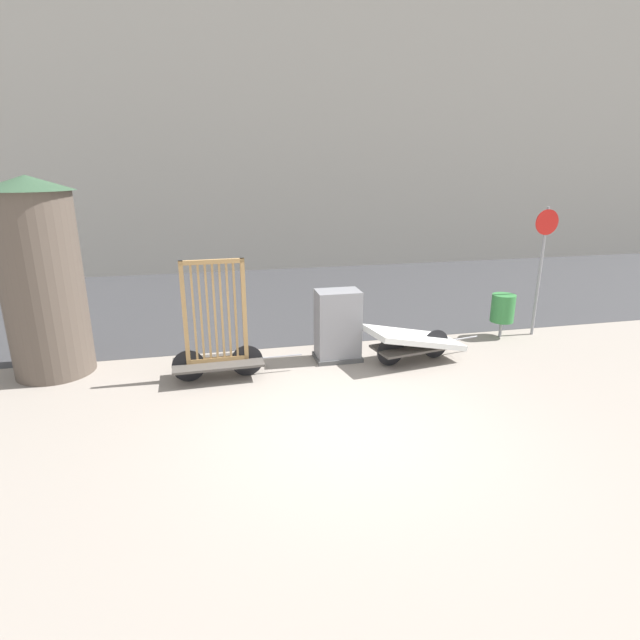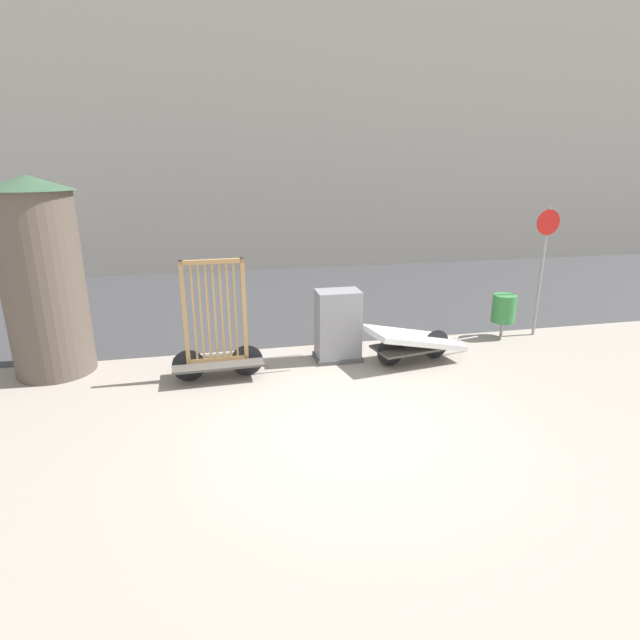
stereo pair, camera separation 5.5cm
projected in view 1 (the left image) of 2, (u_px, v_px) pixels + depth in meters
name	position (u px, v px, depth m)	size (l,w,h in m)	color
ground_plane	(353.00, 428.00, 6.91)	(60.00, 60.00, 0.00)	gray
road_strip	(279.00, 297.00, 13.69)	(56.00, 7.80, 0.01)	#38383A
building_facade	(251.00, 82.00, 17.33)	(48.00, 4.00, 12.47)	#B2ADA3
bike_cart_with_bedframe	(217.00, 341.00, 8.32)	(2.21, 0.75, 2.05)	#4C4742
bike_cart_with_mattress	(414.00, 340.00, 9.13)	(2.38, 1.17, 0.72)	#4C4742
utility_cabinet	(338.00, 328.00, 9.18)	(0.85, 0.59, 1.32)	#4C4C4C
trash_bin	(503.00, 308.00, 10.40)	(0.48, 0.48, 0.92)	gray
sign_post	(542.00, 255.00, 10.22)	(0.51, 0.06, 2.69)	gray
advertising_column	(42.00, 277.00, 8.28)	(1.44, 1.44, 3.34)	brown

